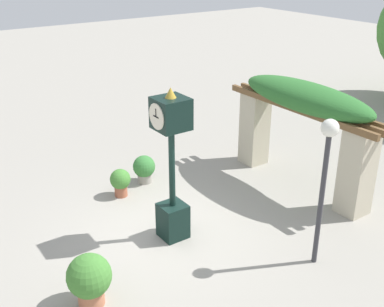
{
  "coord_description": "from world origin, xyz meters",
  "views": [
    {
      "loc": [
        7.72,
        -4.69,
        5.82
      ],
      "look_at": [
        0.2,
        0.56,
        1.83
      ],
      "focal_mm": 45.0,
      "sensor_mm": 36.0,
      "label": 1
    }
  ],
  "objects_px": {
    "potted_plant_near_right": "(120,181)",
    "potted_plant_far_left": "(89,278)",
    "potted_plant_near_left": "(144,168)",
    "pedestal_clock": "(172,164)",
    "lamp_post": "(326,161)"
  },
  "relations": [
    {
      "from": "potted_plant_near_right",
      "to": "potted_plant_far_left",
      "type": "height_order",
      "value": "potted_plant_far_left"
    },
    {
      "from": "potted_plant_near_left",
      "to": "potted_plant_near_right",
      "type": "height_order",
      "value": "potted_plant_near_left"
    },
    {
      "from": "pedestal_clock",
      "to": "potted_plant_near_left",
      "type": "relative_size",
      "value": 4.43
    },
    {
      "from": "pedestal_clock",
      "to": "potted_plant_near_right",
      "type": "relative_size",
      "value": 4.62
    },
    {
      "from": "pedestal_clock",
      "to": "potted_plant_far_left",
      "type": "height_order",
      "value": "pedestal_clock"
    },
    {
      "from": "pedestal_clock",
      "to": "potted_plant_far_left",
      "type": "bearing_deg",
      "value": -67.2
    },
    {
      "from": "pedestal_clock",
      "to": "potted_plant_far_left",
      "type": "relative_size",
      "value": 3.36
    },
    {
      "from": "pedestal_clock",
      "to": "lamp_post",
      "type": "xyz_separation_m",
      "value": [
        2.38,
        1.82,
        0.49
      ]
    },
    {
      "from": "potted_plant_near_left",
      "to": "potted_plant_near_right",
      "type": "relative_size",
      "value": 1.04
    },
    {
      "from": "potted_plant_near_left",
      "to": "lamp_post",
      "type": "height_order",
      "value": "lamp_post"
    },
    {
      "from": "potted_plant_far_left",
      "to": "lamp_post",
      "type": "distance_m",
      "value": 4.69
    },
    {
      "from": "potted_plant_near_left",
      "to": "potted_plant_far_left",
      "type": "distance_m",
      "value": 4.77
    },
    {
      "from": "pedestal_clock",
      "to": "potted_plant_near_right",
      "type": "height_order",
      "value": "pedestal_clock"
    },
    {
      "from": "pedestal_clock",
      "to": "potted_plant_near_left",
      "type": "distance_m",
      "value": 3.02
    },
    {
      "from": "pedestal_clock",
      "to": "lamp_post",
      "type": "bearing_deg",
      "value": 37.4
    }
  ]
}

